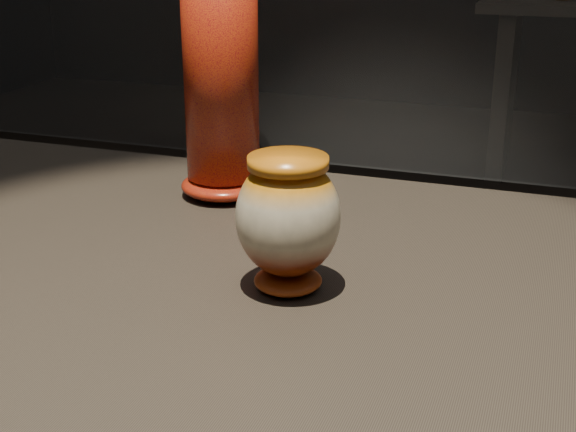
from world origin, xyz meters
name	(u,v)px	position (x,y,z in m)	size (l,w,h in m)	color
main_vase	(288,218)	(-0.13, -0.03, 0.98)	(0.13, 0.13, 0.15)	#631E08
tall_vase	(221,64)	(-0.32, 0.24, 1.09)	(0.16, 0.16, 0.40)	#B5380C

